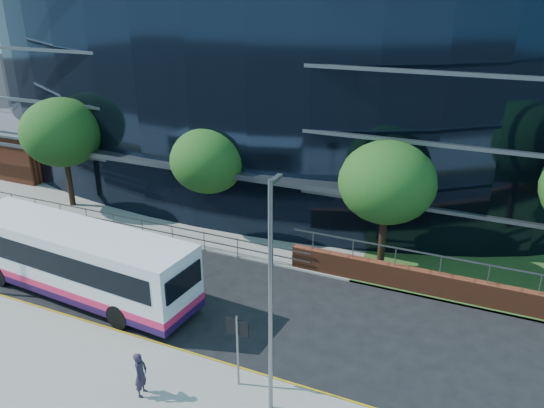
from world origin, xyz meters
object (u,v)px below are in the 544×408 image
at_px(tree_far_a, 62,132).
at_px(streetlight_east, 271,296).
at_px(tree_far_b, 209,160).
at_px(brick_pavilion, 22,144).
at_px(pedestrian, 141,374).
at_px(street_sign, 237,336).
at_px(city_bus, 78,260).
at_px(tree_far_c, 387,182).

relative_size(tree_far_a, streetlight_east, 0.87).
xyz_separation_m(tree_far_a, tree_far_b, (10.00, 0.50, -0.65)).
xyz_separation_m(brick_pavilion, streetlight_east, (28.00, -15.67, 2.50)).
bearing_deg(pedestrian, brick_pavilion, 42.31).
height_order(street_sign, tree_far_a, tree_far_a).
bearing_deg(tree_far_b, city_bus, -102.57).
relative_size(tree_far_a, pedestrian, 4.21).
bearing_deg(street_sign, tree_far_a, 148.83).
distance_m(tree_far_b, tree_far_c, 10.02).
bearing_deg(city_bus, street_sign, -11.67).
height_order(streetlight_east, city_bus, streetlight_east).
height_order(tree_far_b, streetlight_east, streetlight_east).
xyz_separation_m(brick_pavilion, city_bus, (17.11, -12.50, -0.22)).
xyz_separation_m(street_sign, tree_far_c, (2.50, 10.59, 2.39)).
xyz_separation_m(tree_far_b, tree_far_c, (10.00, -0.50, 0.33)).
bearing_deg(streetlight_east, tree_far_c, 84.89).
relative_size(street_sign, tree_far_a, 0.40).
bearing_deg(pedestrian, street_sign, -69.28).
relative_size(streetlight_east, pedestrian, 4.83).
height_order(street_sign, tree_far_c, tree_far_c).
bearing_deg(city_bus, streetlight_east, -12.51).
xyz_separation_m(streetlight_east, city_bus, (-10.90, 3.17, -2.72)).
xyz_separation_m(brick_pavilion, street_sign, (26.50, -15.09, 0.21)).
distance_m(tree_far_a, streetlight_east, 22.05).
xyz_separation_m(street_sign, tree_far_a, (-17.50, 10.59, 2.71)).
distance_m(streetlight_east, pedestrian, 5.62).
relative_size(street_sign, tree_far_b, 0.46).
relative_size(tree_far_b, streetlight_east, 0.76).
height_order(tree_far_a, tree_far_b, tree_far_a).
bearing_deg(city_bus, brick_pavilion, 147.58).
bearing_deg(city_bus, tree_far_b, 81.16).
bearing_deg(street_sign, brick_pavilion, 150.35).
height_order(brick_pavilion, streetlight_east, streetlight_east).
distance_m(tree_far_c, city_bus, 14.61).
relative_size(tree_far_b, tree_far_c, 0.93).
xyz_separation_m(streetlight_east, pedestrian, (-4.26, -1.20, -3.46)).
bearing_deg(pedestrian, tree_far_b, 7.94).
xyz_separation_m(city_bus, pedestrian, (6.64, -4.38, -0.74)).
relative_size(street_sign, city_bus, 0.23).
relative_size(brick_pavilion, tree_far_c, 1.32).
distance_m(street_sign, city_bus, 9.75).
distance_m(brick_pavilion, tree_far_c, 29.46).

